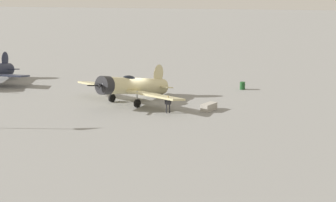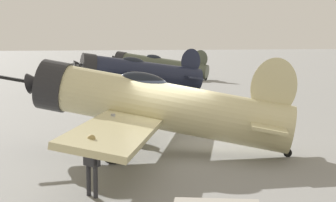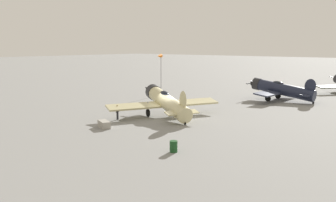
# 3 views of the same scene
# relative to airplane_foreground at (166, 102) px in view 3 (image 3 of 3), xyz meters

# --- Properties ---
(ground_plane) EXTENTS (400.00, 400.00, 0.00)m
(ground_plane) POSITION_rel_airplane_foreground_xyz_m (0.22, 0.44, -1.64)
(ground_plane) COLOR gray
(airplane_foreground) EXTENTS (12.16, 9.77, 3.39)m
(airplane_foreground) POSITION_rel_airplane_foreground_xyz_m (0.00, 0.00, 0.00)
(airplane_foreground) COLOR beige
(airplane_foreground) RESTS_ON ground_plane
(airplane_mid_apron) EXTENTS (10.56, 9.39, 3.35)m
(airplane_mid_apron) POSITION_rel_airplane_foreground_xyz_m (-19.09, 4.75, -0.05)
(airplane_mid_apron) COLOR #1E2338
(airplane_mid_apron) RESTS_ON ground_plane
(ground_crew_mechanic) EXTENTS (0.55, 0.38, 1.55)m
(ground_crew_mechanic) POSITION_rel_airplane_foreground_xyz_m (4.36, -2.93, -0.70)
(ground_crew_mechanic) COLOR #2D2D33
(ground_crew_mechanic) RESTS_ON ground_plane
(equipment_crate) EXTENTS (1.37, 1.85, 0.65)m
(equipment_crate) POSITION_rel_airplane_foreground_xyz_m (7.76, -1.12, -1.32)
(equipment_crate) COLOR #9E998E
(equipment_crate) RESTS_ON ground_plane
(fuel_drum) EXTENTS (0.60, 0.60, 0.83)m
(fuel_drum) POSITION_rel_airplane_foreground_xyz_m (9.87, 8.88, -1.22)
(fuel_drum) COLOR #19471E
(fuel_drum) RESTS_ON ground_plane
(windsock_mast) EXTENTS (2.05, 1.35, 6.30)m
(windsock_mast) POSITION_rel_airplane_foreground_xyz_m (-12.34, -11.54, 4.12)
(windsock_mast) COLOR gray
(windsock_mast) RESTS_ON ground_plane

